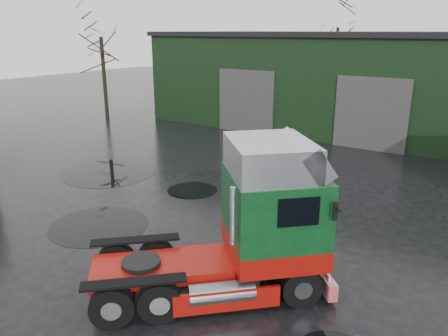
# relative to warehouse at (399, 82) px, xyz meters

# --- Properties ---
(ground) EXTENTS (100.00, 100.00, 0.00)m
(ground) POSITION_rel_warehouse_xyz_m (-2.00, -20.00, -3.16)
(ground) COLOR black
(warehouse) EXTENTS (32.40, 12.40, 6.30)m
(warehouse) POSITION_rel_warehouse_xyz_m (0.00, 0.00, 0.00)
(warehouse) COLOR black
(warehouse) RESTS_ON ground
(hero_tractor) EXTENTS (6.46, 6.37, 3.96)m
(hero_tractor) POSITION_rel_warehouse_xyz_m (0.63, -22.39, -1.18)
(hero_tractor) COLOR #0B3A17
(hero_tractor) RESTS_ON ground
(tree_left) EXTENTS (4.40, 4.40, 8.50)m
(tree_left) POSITION_rel_warehouse_xyz_m (-19.00, -8.00, 1.09)
(tree_left) COLOR black
(tree_left) RESTS_ON ground
(tree_back_a) EXTENTS (4.40, 4.40, 9.50)m
(tree_back_a) POSITION_rel_warehouse_xyz_m (-8.00, 10.00, 1.59)
(tree_back_a) COLOR black
(tree_back_a) RESTS_ON ground
(puddle_0) EXTENTS (3.35, 3.35, 0.01)m
(puddle_0) POSITION_rel_warehouse_xyz_m (-4.68, -21.23, -3.15)
(puddle_0) COLOR black
(puddle_0) RESTS_ON ground
(puddle_1) EXTENTS (2.34, 2.34, 0.01)m
(puddle_1) POSITION_rel_warehouse_xyz_m (-0.90, -16.87, -3.15)
(puddle_1) COLOR black
(puddle_1) RESTS_ON ground
(puddle_2) EXTENTS (4.33, 4.33, 0.01)m
(puddle_2) POSITION_rel_warehouse_xyz_m (-8.87, -17.05, -3.15)
(puddle_2) COLOR black
(puddle_2) RESTS_ON ground
(puddle_4) EXTENTS (2.09, 2.09, 0.01)m
(puddle_4) POSITION_rel_warehouse_xyz_m (-4.14, -16.72, -3.15)
(puddle_4) COLOR black
(puddle_4) RESTS_ON ground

